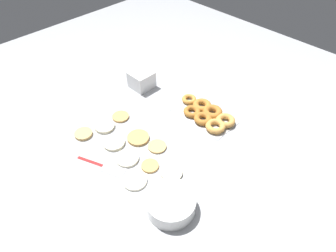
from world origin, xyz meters
TOP-DOWN VIEW (x-y plane):
  - ground_plane at (0.00, 0.00)m, footprint 3.00×3.00m
  - pancake_0 at (-0.08, 0.02)m, footprint 0.09×0.09m
  - pancake_1 at (0.22, 0.12)m, footprint 0.10×0.10m
  - pancake_2 at (-0.04, 0.17)m, footprint 0.11×0.11m
  - pancake_3 at (0.22, 0.01)m, footprint 0.09×0.09m
  - pancake_4 at (-0.25, 0.08)m, footprint 0.10×0.10m
  - pancake_5 at (0.25, 0.23)m, footprint 0.09×0.09m
  - pancake_6 at (0.09, 0.15)m, footprint 0.11×0.11m
  - pancake_7 at (-0.16, 0.23)m, footprint 0.11×0.11m
  - pancake_8 at (0.03, 0.04)m, footprint 0.11×0.11m
  - pancake_9 at (-0.15, 0.12)m, footprint 0.08×0.08m
  - donut_tray at (-0.11, -0.33)m, footprint 0.37×0.19m
  - batter_bowl at (-0.37, 0.21)m, footprint 0.21×0.21m
  - container_stack at (0.35, -0.27)m, footprint 0.13×0.13m
  - spatula at (-0.02, 0.27)m, footprint 0.25×0.13m

SIDE VIEW (x-z plane):
  - ground_plane at x=0.00m, z-range 0.00..0.00m
  - spatula at x=-0.02m, z-range 0.00..0.01m
  - pancake_0 at x=-0.08m, z-range 0.00..0.01m
  - pancake_9 at x=-0.15m, z-range 0.00..0.01m
  - pancake_3 at x=0.22m, z-range 0.00..0.01m
  - pancake_7 at x=-0.16m, z-range 0.00..0.01m
  - pancake_4 at x=-0.25m, z-range 0.00..0.01m
  - pancake_2 at x=-0.04m, z-range 0.00..0.01m
  - pancake_8 at x=0.03m, z-range 0.00..0.01m
  - pancake_6 at x=0.09m, z-range 0.00..0.02m
  - pancake_5 at x=0.25m, z-range 0.00..0.02m
  - pancake_1 at x=0.22m, z-range 0.00..0.02m
  - donut_tray at x=-0.11m, z-range 0.00..0.04m
  - batter_bowl at x=-0.37m, z-range 0.00..0.07m
  - container_stack at x=0.35m, z-range 0.00..0.10m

